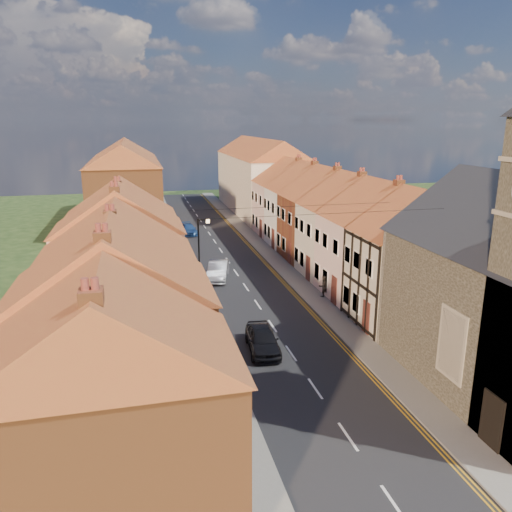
# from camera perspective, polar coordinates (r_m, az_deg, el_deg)

# --- Properties ---
(ground) EXTENTS (160.00, 160.00, 0.00)m
(ground) POSITION_cam_1_polar(r_m,az_deg,el_deg) (21.22, 12.80, -22.54)
(ground) COLOR #415725
(ground) RESTS_ON ground
(road) EXTENTS (7.00, 90.00, 0.02)m
(road) POSITION_cam_1_polar(r_m,az_deg,el_deg) (47.33, -3.24, -0.54)
(road) COLOR black
(road) RESTS_ON ground
(pavement_left) EXTENTS (1.80, 90.00, 0.12)m
(pavement_left) POSITION_cam_1_polar(r_m,az_deg,el_deg) (46.77, -8.55, -0.82)
(pavement_left) COLOR gray
(pavement_left) RESTS_ON ground
(pavement_right) EXTENTS (1.80, 90.00, 0.12)m
(pavement_right) POSITION_cam_1_polar(r_m,az_deg,el_deg) (48.26, 1.91, -0.15)
(pavement_right) COLOR gray
(pavement_right) RESTS_ON ground
(cottage_r_tudor) EXTENTS (8.30, 5.20, 9.00)m
(cottage_r_tudor) POSITION_cam_1_polar(r_m,az_deg,el_deg) (33.58, 18.01, -0.01)
(cottage_r_tudor) COLOR beige
(cottage_r_tudor) RESTS_ON ground
(cottage_r_white_near) EXTENTS (8.30, 6.00, 9.00)m
(cottage_r_white_near) POSITION_cam_1_polar(r_m,az_deg,el_deg) (38.15, 13.89, 2.08)
(cottage_r_white_near) COLOR beige
(cottage_r_white_near) RESTS_ON ground
(cottage_r_cream_mid) EXTENTS (8.30, 5.20, 9.00)m
(cottage_r_cream_mid) POSITION_cam_1_polar(r_m,az_deg,el_deg) (42.89, 10.62, 3.71)
(cottage_r_cream_mid) COLOR beige
(cottage_r_cream_mid) RESTS_ON ground
(cottage_r_pink) EXTENTS (8.30, 6.00, 9.00)m
(cottage_r_pink) POSITION_cam_1_polar(r_m,az_deg,el_deg) (47.78, 8.00, 4.98)
(cottage_r_pink) COLOR brown
(cottage_r_pink) RESTS_ON ground
(cottage_r_white_far) EXTENTS (8.30, 5.20, 9.00)m
(cottage_r_white_far) POSITION_cam_1_polar(r_m,az_deg,el_deg) (52.77, 5.87, 6.03)
(cottage_r_white_far) COLOR silver
(cottage_r_white_far) RESTS_ON ground
(cottage_r_cream_far) EXTENTS (8.30, 6.00, 9.00)m
(cottage_r_cream_far) POSITION_cam_1_polar(r_m,az_deg,el_deg) (57.83, 4.10, 6.87)
(cottage_r_cream_far) COLOR beige
(cottage_r_cream_far) RESTS_ON ground
(cottage_l_brick_near) EXTENTS (8.30, 5.70, 8.80)m
(cottage_l_brick_near) POSITION_cam_1_polar(r_m,az_deg,el_deg) (16.93, -16.54, -15.61)
(cottage_l_brick_near) COLOR brown
(cottage_l_brick_near) RESTS_ON ground
(cottage_l_cream) EXTENTS (8.30, 6.30, 9.10)m
(cottage_l_cream) POSITION_cam_1_polar(r_m,az_deg,el_deg) (22.06, -15.92, -7.62)
(cottage_l_cream) COLOR brown
(cottage_l_cream) RESTS_ON ground
(cottage_l_white) EXTENTS (8.30, 6.90, 8.80)m
(cottage_l_white) POSITION_cam_1_polar(r_m,az_deg,el_deg) (28.13, -15.47, -2.93)
(cottage_l_white) COLOR brown
(cottage_l_white) RESTS_ON ground
(cottage_l_brick_mid) EXTENTS (8.30, 5.70, 9.10)m
(cottage_l_brick_mid) POSITION_cam_1_polar(r_m,az_deg,el_deg) (33.95, -15.24, 0.47)
(cottage_l_brick_mid) COLOR beige
(cottage_l_brick_mid) RESTS_ON ground
(cottage_l_pink) EXTENTS (8.30, 6.30, 8.80)m
(cottage_l_pink) POSITION_cam_1_polar(r_m,az_deg,el_deg) (39.62, -15.05, 2.33)
(cottage_l_pink) COLOR brown
(cottage_l_pink) RESTS_ON ground
(block_right_far) EXTENTS (8.30, 24.20, 10.50)m
(block_right_far) POSITION_cam_1_polar(r_m,az_deg,el_deg) (72.35, 0.42, 9.25)
(block_right_far) COLOR beige
(block_right_far) RESTS_ON ground
(block_left_far) EXTENTS (8.30, 24.20, 10.50)m
(block_left_far) POSITION_cam_1_polar(r_m,az_deg,el_deg) (65.28, -14.69, 8.10)
(block_left_far) COLOR brown
(block_left_far) RESTS_ON ground
(lamppost) EXTENTS (0.88, 0.15, 6.00)m
(lamppost) POSITION_cam_1_polar(r_m,az_deg,el_deg) (36.31, -6.39, 0.26)
(lamppost) COLOR black
(lamppost) RESTS_ON pavement_left
(car_near) EXTENTS (2.07, 4.36, 1.44)m
(car_near) POSITION_cam_1_polar(r_m,az_deg,el_deg) (29.04, 0.75, -9.49)
(car_near) COLOR black
(car_near) RESTS_ON ground
(car_mid) EXTENTS (2.62, 4.70, 1.47)m
(car_mid) POSITION_cam_1_polar(r_m,az_deg,el_deg) (41.88, -4.36, -1.64)
(car_mid) COLOR #9B9DA3
(car_mid) RESTS_ON ground
(car_far) EXTENTS (2.19, 4.17, 1.15)m
(car_far) POSITION_cam_1_polar(r_m,az_deg,el_deg) (58.77, -7.72, 3.04)
(car_far) COLOR navy
(car_far) RESTS_ON ground
(pedestrian_left) EXTENTS (0.72, 0.59, 1.70)m
(pedestrian_left) POSITION_cam_1_polar(r_m,az_deg,el_deg) (25.04, -1.97, -13.16)
(pedestrian_left) COLOR #232227
(pedestrian_left) RESTS_ON pavement_left
(pedestrian_right) EXTENTS (0.89, 0.76, 1.60)m
(pedestrian_right) POSITION_cam_1_polar(r_m,az_deg,el_deg) (37.57, 7.70, -3.44)
(pedestrian_right) COLOR black
(pedestrian_right) RESTS_ON pavement_right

